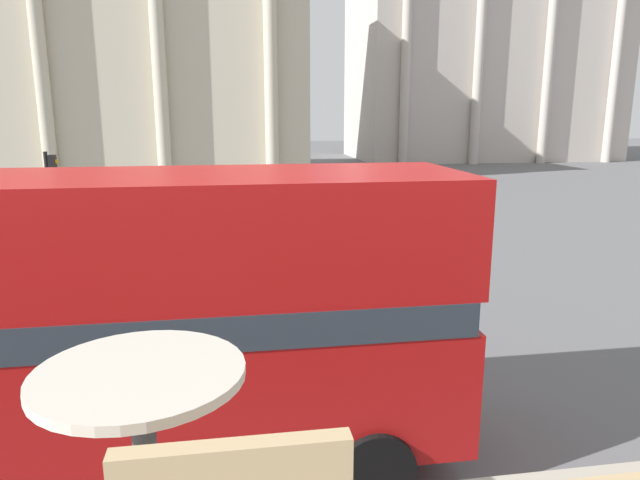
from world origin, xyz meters
name	(u,v)px	position (x,y,z in m)	size (l,w,h in m)	color
double_decker_bus	(53,319)	(-1.70, 5.71, 2.38)	(11.06, 2.73, 4.28)	black
cafe_dining_table	(144,432)	(0.40, -0.35, 4.16)	(0.60, 0.60, 0.73)	#2D2D30
plaza_building_left	(121,50)	(-7.15, 45.37, 9.63)	(27.60, 16.10, 19.26)	beige
plaza_building_right	(480,50)	(28.23, 59.75, 11.62)	(27.72, 16.23, 23.24)	#BCB2A8
traffic_light_near	(122,248)	(-1.51, 9.71, 2.40)	(0.42, 0.24, 3.67)	black
traffic_light_mid	(52,196)	(-4.70, 16.43, 2.55)	(0.42, 0.24, 3.90)	black
car_navy	(167,217)	(-2.02, 22.63, 0.70)	(4.20, 1.93, 1.35)	black
car_maroon	(368,195)	(8.00, 27.73, 0.70)	(4.20, 1.93, 1.35)	black
pedestrian_blue	(375,197)	(7.65, 24.88, 1.02)	(0.32, 0.32, 1.77)	#282B33
pedestrian_black	(152,286)	(-1.25, 11.61, 1.01)	(0.32, 0.32, 1.74)	#282B33
pedestrian_white	(126,239)	(-2.76, 17.21, 0.97)	(0.32, 0.32, 1.68)	#282B33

